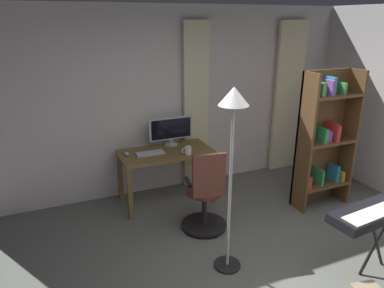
{
  "coord_description": "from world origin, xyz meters",
  "views": [
    {
      "loc": [
        1.68,
        2.01,
        2.43
      ],
      "look_at": [
        0.13,
        -1.64,
        1.03
      ],
      "focal_mm": 33.04,
      "sensor_mm": 36.0,
      "label": 1
    }
  ],
  "objects_px": {
    "desk": "(166,159)",
    "computer_monitor": "(171,129)",
    "office_chair": "(206,195)",
    "floor_lamp": "(233,128)",
    "mug_tea": "(188,150)",
    "computer_keyboard": "(150,153)",
    "bookshelf": "(324,139)",
    "computer_mouse": "(127,154)",
    "piano_keyboard": "(383,210)"
  },
  "relations": [
    {
      "from": "bookshelf",
      "to": "floor_lamp",
      "type": "relative_size",
      "value": 0.98
    },
    {
      "from": "computer_keyboard",
      "to": "mug_tea",
      "type": "xyz_separation_m",
      "value": [
        -0.46,
        0.2,
        0.04
      ]
    },
    {
      "from": "office_chair",
      "to": "computer_keyboard",
      "type": "bearing_deg",
      "value": 126.06
    },
    {
      "from": "mug_tea",
      "to": "piano_keyboard",
      "type": "xyz_separation_m",
      "value": [
        -1.22,
        1.99,
        -0.11
      ]
    },
    {
      "from": "computer_monitor",
      "to": "piano_keyboard",
      "type": "relative_size",
      "value": 0.5
    },
    {
      "from": "mug_tea",
      "to": "piano_keyboard",
      "type": "bearing_deg",
      "value": 121.49
    },
    {
      "from": "desk",
      "to": "computer_mouse",
      "type": "distance_m",
      "value": 0.54
    },
    {
      "from": "desk",
      "to": "office_chair",
      "type": "bearing_deg",
      "value": 101.41
    },
    {
      "from": "office_chair",
      "to": "computer_monitor",
      "type": "distance_m",
      "value": 1.21
    },
    {
      "from": "computer_monitor",
      "to": "floor_lamp",
      "type": "xyz_separation_m",
      "value": [
        0.04,
        1.8,
        0.53
      ]
    },
    {
      "from": "bookshelf",
      "to": "desk",
      "type": "bearing_deg",
      "value": -24.21
    },
    {
      "from": "computer_mouse",
      "to": "mug_tea",
      "type": "relative_size",
      "value": 0.76
    },
    {
      "from": "office_chair",
      "to": "computer_keyboard",
      "type": "relative_size",
      "value": 2.82
    },
    {
      "from": "computer_keyboard",
      "to": "bookshelf",
      "type": "distance_m",
      "value": 2.31
    },
    {
      "from": "mug_tea",
      "to": "floor_lamp",
      "type": "height_order",
      "value": "floor_lamp"
    },
    {
      "from": "piano_keyboard",
      "to": "desk",
      "type": "bearing_deg",
      "value": -62.33
    },
    {
      "from": "bookshelf",
      "to": "piano_keyboard",
      "type": "xyz_separation_m",
      "value": [
        0.47,
        1.35,
        -0.25
      ]
    },
    {
      "from": "floor_lamp",
      "to": "computer_monitor",
      "type": "bearing_deg",
      "value": -91.38
    },
    {
      "from": "computer_mouse",
      "to": "piano_keyboard",
      "type": "xyz_separation_m",
      "value": [
        -1.97,
        2.27,
        -0.07
      ]
    },
    {
      "from": "computer_mouse",
      "to": "floor_lamp",
      "type": "relative_size",
      "value": 0.05
    },
    {
      "from": "piano_keyboard",
      "to": "floor_lamp",
      "type": "distance_m",
      "value": 1.69
    },
    {
      "from": "computer_keyboard",
      "to": "piano_keyboard",
      "type": "distance_m",
      "value": 2.76
    },
    {
      "from": "computer_mouse",
      "to": "bookshelf",
      "type": "bearing_deg",
      "value": 159.31
    },
    {
      "from": "computer_mouse",
      "to": "piano_keyboard",
      "type": "distance_m",
      "value": 3.01
    },
    {
      "from": "office_chair",
      "to": "computer_keyboard",
      "type": "distance_m",
      "value": 1.01
    },
    {
      "from": "computer_keyboard",
      "to": "piano_keyboard",
      "type": "relative_size",
      "value": 0.3
    },
    {
      "from": "office_chair",
      "to": "bookshelf",
      "type": "xyz_separation_m",
      "value": [
        -1.73,
        -0.04,
        0.46
      ]
    },
    {
      "from": "computer_monitor",
      "to": "bookshelf",
      "type": "xyz_separation_m",
      "value": [
        -1.76,
        1.07,
        -0.04
      ]
    },
    {
      "from": "bookshelf",
      "to": "computer_mouse",
      "type": "bearing_deg",
      "value": -20.69
    },
    {
      "from": "office_chair",
      "to": "floor_lamp",
      "type": "bearing_deg",
      "value": -84.93
    },
    {
      "from": "mug_tea",
      "to": "floor_lamp",
      "type": "distance_m",
      "value": 1.54
    },
    {
      "from": "desk",
      "to": "office_chair",
      "type": "distance_m",
      "value": 0.93
    },
    {
      "from": "desk",
      "to": "mug_tea",
      "type": "xyz_separation_m",
      "value": [
        -0.23,
        0.22,
        0.16
      ]
    },
    {
      "from": "computer_monitor",
      "to": "computer_keyboard",
      "type": "xyz_separation_m",
      "value": [
        0.38,
        0.23,
        -0.22
      ]
    },
    {
      "from": "desk",
      "to": "computer_keyboard",
      "type": "relative_size",
      "value": 3.37
    },
    {
      "from": "computer_monitor",
      "to": "piano_keyboard",
      "type": "bearing_deg",
      "value": 118.17
    },
    {
      "from": "desk",
      "to": "computer_keyboard",
      "type": "bearing_deg",
      "value": 5.23
    },
    {
      "from": "office_chair",
      "to": "computer_mouse",
      "type": "bearing_deg",
      "value": 137.32
    },
    {
      "from": "computer_mouse",
      "to": "desk",
      "type": "bearing_deg",
      "value": 173.44
    },
    {
      "from": "computer_keyboard",
      "to": "bookshelf",
      "type": "xyz_separation_m",
      "value": [
        -2.14,
        0.84,
        0.18
      ]
    },
    {
      "from": "computer_monitor",
      "to": "floor_lamp",
      "type": "height_order",
      "value": "floor_lamp"
    },
    {
      "from": "computer_monitor",
      "to": "floor_lamp",
      "type": "distance_m",
      "value": 1.87
    },
    {
      "from": "mug_tea",
      "to": "floor_lamp",
      "type": "relative_size",
      "value": 0.07
    },
    {
      "from": "desk",
      "to": "computer_monitor",
      "type": "xyz_separation_m",
      "value": [
        -0.15,
        -0.21,
        0.34
      ]
    },
    {
      "from": "computer_mouse",
      "to": "mug_tea",
      "type": "distance_m",
      "value": 0.81
    },
    {
      "from": "computer_monitor",
      "to": "floor_lamp",
      "type": "bearing_deg",
      "value": 88.62
    },
    {
      "from": "office_chair",
      "to": "mug_tea",
      "type": "distance_m",
      "value": 0.75
    },
    {
      "from": "computer_mouse",
      "to": "bookshelf",
      "type": "distance_m",
      "value": 2.61
    },
    {
      "from": "desk",
      "to": "bookshelf",
      "type": "xyz_separation_m",
      "value": [
        -1.92,
        0.86,
        0.3
      ]
    },
    {
      "from": "office_chair",
      "to": "computer_monitor",
      "type": "height_order",
      "value": "computer_monitor"
    }
  ]
}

